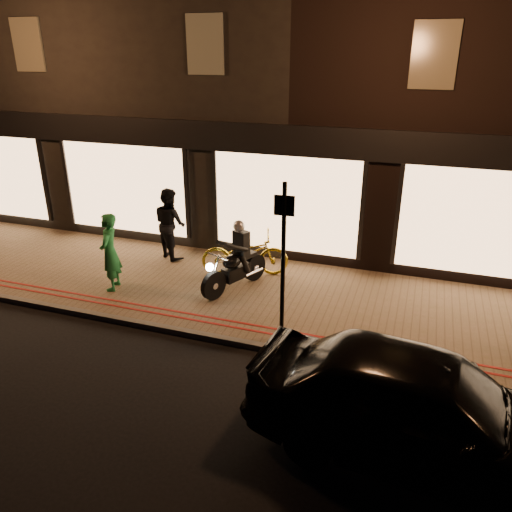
# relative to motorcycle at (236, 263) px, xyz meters

# --- Properties ---
(ground) EXTENTS (90.00, 90.00, 0.00)m
(ground) POSITION_rel_motorcycle_xyz_m (0.59, -2.05, -0.73)
(ground) COLOR black
(ground) RESTS_ON ground
(sidewalk) EXTENTS (50.00, 4.00, 0.12)m
(sidewalk) POSITION_rel_motorcycle_xyz_m (0.59, -0.05, -0.67)
(sidewalk) COLOR brown
(sidewalk) RESTS_ON ground
(kerb_stone) EXTENTS (50.00, 0.14, 0.12)m
(kerb_stone) POSITION_rel_motorcycle_xyz_m (0.59, -2.00, -0.67)
(kerb_stone) COLOR #59544C
(kerb_stone) RESTS_ON ground
(red_kerb_lines) EXTENTS (50.00, 0.26, 0.01)m
(red_kerb_lines) POSITION_rel_motorcycle_xyz_m (0.59, -1.50, -0.61)
(red_kerb_lines) COLOR maroon
(red_kerb_lines) RESTS_ON sidewalk
(building_row) EXTENTS (48.00, 10.11, 8.50)m
(building_row) POSITION_rel_motorcycle_xyz_m (0.59, 6.94, 3.51)
(building_row) COLOR black
(building_row) RESTS_ON ground
(motorcycle) EXTENTS (0.93, 1.83, 1.59)m
(motorcycle) POSITION_rel_motorcycle_xyz_m (0.00, 0.00, 0.00)
(motorcycle) COLOR black
(motorcycle) RESTS_ON sidewalk
(sign_post) EXTENTS (0.35, 0.09, 3.00)m
(sign_post) POSITION_rel_motorcycle_xyz_m (1.56, -1.73, 1.06)
(sign_post) COLOR black
(sign_post) RESTS_ON sidewalk
(bicycle_gold) EXTENTS (2.16, 1.32, 1.07)m
(bicycle_gold) POSITION_rel_motorcycle_xyz_m (-0.07, 0.78, -0.08)
(bicycle_gold) COLOR gold
(bicycle_gold) RESTS_ON sidewalk
(person_green) EXTENTS (0.58, 0.73, 1.76)m
(person_green) POSITION_rel_motorcycle_xyz_m (-2.62, -0.88, 0.26)
(person_green) COLOR #217C3B
(person_green) RESTS_ON sidewalk
(person_dark) EXTENTS (1.11, 1.05, 1.82)m
(person_dark) POSITION_rel_motorcycle_xyz_m (-2.24, 1.20, 0.29)
(person_dark) COLOR black
(person_dark) RESTS_ON sidewalk
(parked_car) EXTENTS (4.84, 2.38, 1.59)m
(parked_car) POSITION_rel_motorcycle_xyz_m (4.04, -3.72, 0.06)
(parked_car) COLOR black
(parked_car) RESTS_ON ground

